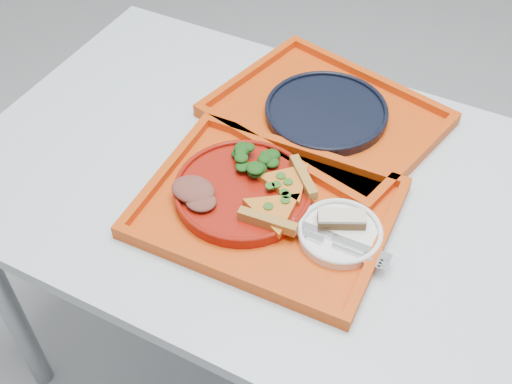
% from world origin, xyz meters
% --- Properties ---
extents(table, '(1.60, 0.80, 0.75)m').
position_xyz_m(table, '(0.00, 0.00, 0.68)').
color(table, '#B3C0C9').
rests_on(table, ground).
extents(tray_main, '(0.46, 0.36, 0.01)m').
position_xyz_m(tray_main, '(-0.16, -0.09, 0.76)').
color(tray_main, '#C13C0A').
rests_on(tray_main, table).
extents(tray_far, '(0.52, 0.44, 0.01)m').
position_xyz_m(tray_far, '(-0.16, 0.21, 0.76)').
color(tray_far, '#C13C0A').
rests_on(tray_far, table).
extents(dinner_plate, '(0.26, 0.26, 0.02)m').
position_xyz_m(dinner_plate, '(-0.21, -0.08, 0.77)').
color(dinner_plate, maroon).
rests_on(dinner_plate, tray_main).
extents(side_plate, '(0.15, 0.15, 0.01)m').
position_xyz_m(side_plate, '(-0.01, -0.09, 0.77)').
color(side_plate, white).
rests_on(side_plate, tray_main).
extents(navy_plate, '(0.26, 0.26, 0.02)m').
position_xyz_m(navy_plate, '(-0.16, 0.21, 0.77)').
color(navy_plate, black).
rests_on(navy_plate, tray_far).
extents(pizza_slice_a, '(0.12, 0.13, 0.02)m').
position_xyz_m(pizza_slice_a, '(-0.13, -0.10, 0.79)').
color(pizza_slice_a, gold).
rests_on(pizza_slice_a, dinner_plate).
extents(pizza_slice_b, '(0.16, 0.16, 0.02)m').
position_xyz_m(pizza_slice_b, '(-0.14, -0.03, 0.79)').
color(pizza_slice_b, gold).
rests_on(pizza_slice_b, dinner_plate).
extents(salad_heap, '(0.08, 0.07, 0.04)m').
position_xyz_m(salad_heap, '(-0.23, -0.01, 0.80)').
color(salad_heap, black).
rests_on(salad_heap, dinner_plate).
extents(meat_portion, '(0.08, 0.07, 0.03)m').
position_xyz_m(meat_portion, '(-0.29, -0.13, 0.79)').
color(meat_portion, brown).
rests_on(meat_portion, dinner_plate).
extents(dessert_bar, '(0.09, 0.07, 0.02)m').
position_xyz_m(dessert_bar, '(-0.02, -0.07, 0.79)').
color(dessert_bar, '#482A18').
rests_on(dessert_bar, side_plate).
extents(knife, '(0.19, 0.02, 0.01)m').
position_xyz_m(knife, '(-0.00, -0.10, 0.78)').
color(knife, silver).
rests_on(knife, side_plate).
extents(fork, '(0.19, 0.02, 0.01)m').
position_xyz_m(fork, '(-0.01, -0.12, 0.78)').
color(fork, silver).
rests_on(fork, side_plate).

